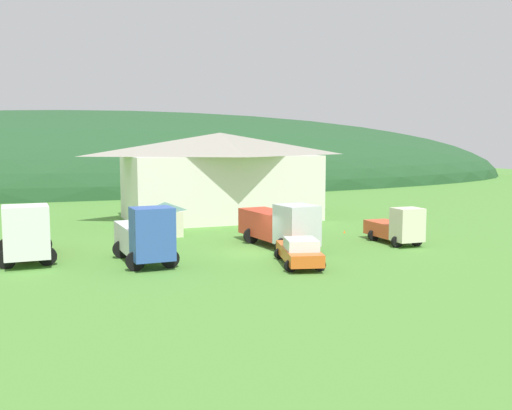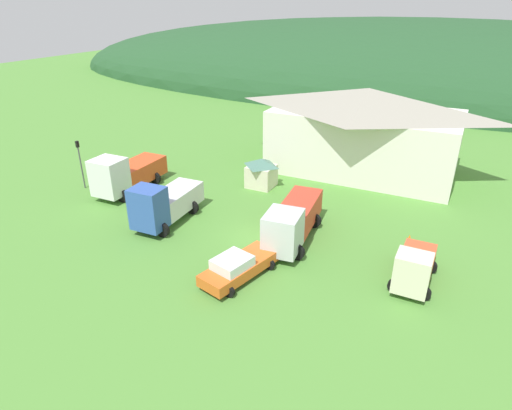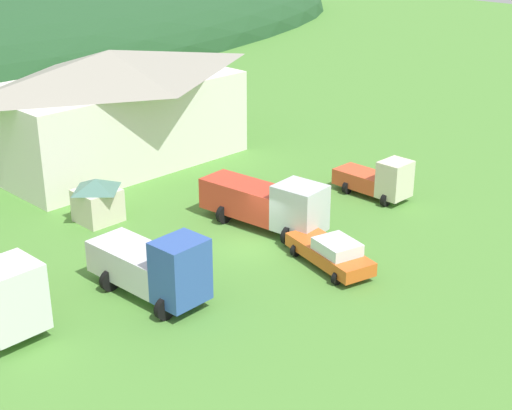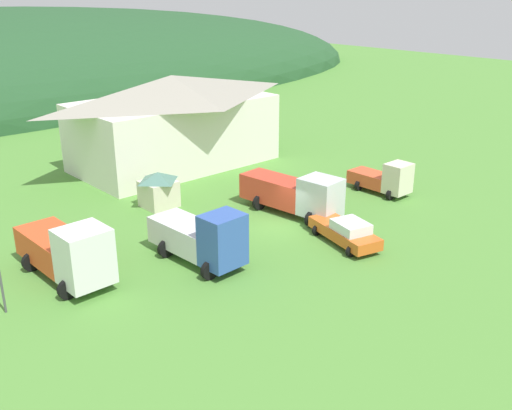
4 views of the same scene
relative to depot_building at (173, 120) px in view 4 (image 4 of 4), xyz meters
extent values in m
plane|color=#518C38|center=(-3.27, -16.70, -4.12)|extent=(200.00, 200.00, 0.00)
cube|color=white|center=(0.00, 0.00, -1.16)|extent=(16.95, 9.36, 5.92)
pyramid|color=gray|center=(0.00, 0.00, 2.84)|extent=(18.31, 10.11, 2.07)
cube|color=beige|center=(-7.02, -8.00, -3.14)|extent=(2.30, 2.23, 1.95)
pyramid|color=#4C7A6B|center=(-7.02, -8.00, -1.83)|extent=(2.48, 2.41, 0.68)
cube|color=white|center=(-16.97, -16.21, -2.05)|extent=(2.55, 2.35, 3.04)
cube|color=black|center=(-16.97, -16.33, -1.38)|extent=(1.38, 1.87, 0.97)
cube|color=#E04C23|center=(-17.04, -12.56, -2.75)|extent=(2.60, 5.05, 1.65)
cylinder|color=black|center=(-15.87, -16.19, -3.57)|extent=(1.10, 0.30, 1.10)
cylinder|color=black|center=(-18.07, -16.23, -3.57)|extent=(1.10, 0.30, 1.10)
cylinder|color=black|center=(-15.96, -11.79, -3.57)|extent=(1.10, 0.30, 1.10)
cylinder|color=black|center=(-18.16, -11.84, -3.57)|extent=(1.10, 0.30, 1.10)
cube|color=#3356AD|center=(-10.30, -19.44, -2.06)|extent=(2.36, 1.95, 3.01)
cube|color=black|center=(-10.30, -19.53, -1.40)|extent=(1.29, 1.53, 0.96)
cube|color=silver|center=(-10.44, -16.15, -2.77)|extent=(2.48, 4.81, 1.60)
cylinder|color=black|center=(-9.31, -19.40, -3.57)|extent=(1.10, 0.30, 1.10)
cylinder|color=black|center=(-11.29, -19.48, -3.57)|extent=(1.10, 0.30, 1.10)
cylinder|color=black|center=(-9.47, -15.41, -3.57)|extent=(1.10, 0.30, 1.10)
cylinder|color=black|center=(-11.46, -15.49, -3.57)|extent=(1.10, 0.30, 1.10)
cube|color=silver|center=(-0.62, -18.03, -2.26)|extent=(2.45, 2.75, 2.61)
cube|color=black|center=(-0.61, -18.16, -1.69)|extent=(1.39, 2.15, 0.84)
cube|color=red|center=(-1.02, -14.15, -2.66)|extent=(2.73, 5.46, 1.81)
cylinder|color=black|center=(0.33, -17.94, -3.57)|extent=(1.10, 0.30, 1.10)
cylinder|color=black|center=(-1.57, -18.13, -3.57)|extent=(1.10, 0.30, 1.10)
cylinder|color=black|center=(-0.15, -13.27, -3.57)|extent=(1.10, 0.30, 1.10)
cylinder|color=black|center=(-2.04, -13.46, -3.57)|extent=(1.10, 0.30, 1.10)
cube|color=beige|center=(7.49, -18.62, -2.57)|extent=(1.91, 1.60, 2.29)
cube|color=black|center=(7.49, -18.70, -2.07)|extent=(1.04, 1.28, 0.73)
cube|color=#DB512D|center=(7.50, -16.13, -3.21)|extent=(1.92, 3.39, 1.01)
cylinder|color=black|center=(8.29, -18.62, -3.72)|extent=(0.80, 0.30, 0.80)
cylinder|color=black|center=(6.69, -18.61, -3.72)|extent=(0.80, 0.30, 0.80)
cylinder|color=black|center=(8.30, -15.62, -3.72)|extent=(0.80, 0.30, 0.80)
cylinder|color=black|center=(6.70, -15.62, -3.72)|extent=(0.80, 0.30, 0.80)
cube|color=orange|center=(-2.00, -21.32, -3.43)|extent=(3.19, 5.68, 0.70)
cube|color=silver|center=(-2.16, -21.95, -2.77)|extent=(2.24, 2.52, 0.62)
cylinder|color=black|center=(-1.64, -23.30, -3.78)|extent=(0.68, 0.24, 0.68)
cylinder|color=black|center=(-3.27, -22.88, -3.78)|extent=(0.68, 0.24, 0.68)
cylinder|color=black|center=(-0.74, -19.76, -3.78)|extent=(0.68, 0.24, 0.68)
cylinder|color=black|center=(-2.36, -19.35, -3.78)|extent=(0.68, 0.24, 0.68)
cylinder|color=#4C4C51|center=(-21.02, -15.39, -2.22)|extent=(0.12, 0.12, 3.80)
cone|color=orange|center=(6.51, -11.71, -4.12)|extent=(0.36, 0.36, 0.46)
camera|label=1|loc=(-16.92, -52.81, 3.25)|focal=42.01mm
camera|label=2|loc=(8.70, -40.62, 11.31)|focal=30.48mm
camera|label=3|loc=(-29.62, -43.41, 13.78)|focal=53.41mm
camera|label=4|loc=(-28.94, -42.71, 11.30)|focal=41.23mm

